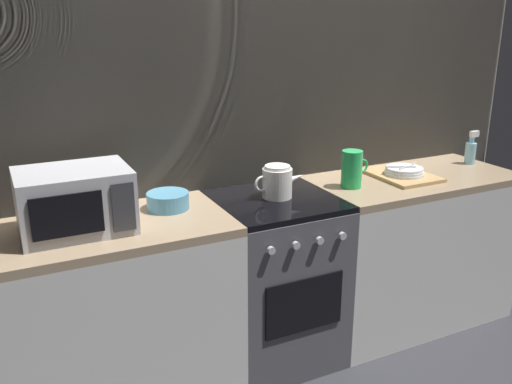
# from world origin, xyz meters

# --- Properties ---
(ground_plane) EXTENTS (8.00, 8.00, 0.00)m
(ground_plane) POSITION_xyz_m (0.00, 0.00, 0.00)
(ground_plane) COLOR #2D2D33
(back_wall) EXTENTS (3.60, 0.05, 2.40)m
(back_wall) POSITION_xyz_m (0.00, 0.32, 1.20)
(back_wall) COLOR #A39989
(back_wall) RESTS_ON ground_plane
(counter_left) EXTENTS (1.20, 0.60, 0.90)m
(counter_left) POSITION_xyz_m (-0.90, 0.00, 0.45)
(counter_left) COLOR silver
(counter_left) RESTS_ON ground_plane
(stove_unit) EXTENTS (0.60, 0.63, 0.90)m
(stove_unit) POSITION_xyz_m (-0.00, -0.00, 0.45)
(stove_unit) COLOR #4C4C51
(stove_unit) RESTS_ON ground_plane
(counter_right) EXTENTS (1.20, 0.60, 0.90)m
(counter_right) POSITION_xyz_m (0.90, 0.00, 0.45)
(counter_right) COLOR silver
(counter_right) RESTS_ON ground_plane
(microwave) EXTENTS (0.46, 0.35, 0.27)m
(microwave) POSITION_xyz_m (-0.97, -0.01, 1.04)
(microwave) COLOR #B2B2B7
(microwave) RESTS_ON counter_left
(kettle) EXTENTS (0.28, 0.15, 0.17)m
(kettle) POSITION_xyz_m (0.02, 0.01, 0.98)
(kettle) COLOR white
(kettle) RESTS_ON stove_unit
(mixing_bowl) EXTENTS (0.20, 0.20, 0.08)m
(mixing_bowl) POSITION_xyz_m (-0.53, 0.09, 0.94)
(mixing_bowl) COLOR teal
(mixing_bowl) RESTS_ON counter_left
(pitcher) EXTENTS (0.16, 0.11, 0.20)m
(pitcher) POSITION_xyz_m (0.45, -0.01, 1.00)
(pitcher) COLOR green
(pitcher) RESTS_ON counter_right
(dish_pile) EXTENTS (0.30, 0.40, 0.07)m
(dish_pile) POSITION_xyz_m (0.82, 0.01, 0.92)
(dish_pile) COLOR tan
(dish_pile) RESTS_ON counter_right
(spray_bottle) EXTENTS (0.08, 0.06, 0.20)m
(spray_bottle) POSITION_xyz_m (1.39, 0.07, 0.98)
(spray_bottle) COLOR #8CCCE5
(spray_bottle) RESTS_ON counter_right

